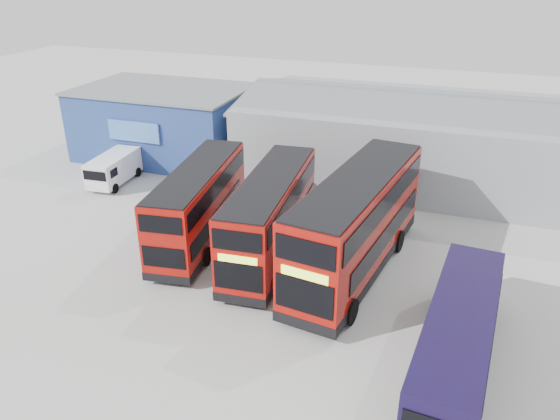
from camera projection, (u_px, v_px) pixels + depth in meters
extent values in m
plane|color=#A2A39D|center=(245.00, 328.00, 22.58)|extent=(120.00, 120.00, 0.00)
cube|color=navy|center=(165.00, 123.00, 41.08)|extent=(12.00, 8.00, 5.00)
cube|color=slate|center=(162.00, 89.00, 39.99)|extent=(12.30, 8.30, 0.15)
cube|color=#477DCB|center=(134.00, 131.00, 37.37)|extent=(3.96, 0.15, 1.40)
cube|color=gray|center=(472.00, 146.00, 36.15)|extent=(30.00, 12.00, 5.00)
cube|color=slate|center=(477.00, 116.00, 32.59)|extent=(30.50, 6.33, 1.29)
cube|color=slate|center=(479.00, 95.00, 37.36)|extent=(30.50, 6.33, 1.29)
cube|color=#A41009|center=(199.00, 203.00, 28.62)|extent=(3.57, 9.88, 3.73)
cube|color=black|center=(201.00, 232.00, 29.34)|extent=(3.61, 9.92, 0.41)
cube|color=black|center=(219.00, 216.00, 28.27)|extent=(1.14, 8.12, 0.87)
cube|color=black|center=(176.00, 212.00, 28.70)|extent=(1.14, 8.12, 0.87)
cube|color=black|center=(219.00, 185.00, 27.93)|extent=(1.26, 9.03, 0.87)
cube|color=black|center=(176.00, 182.00, 28.36)|extent=(1.26, 9.03, 0.87)
cube|color=black|center=(226.00, 179.00, 33.14)|extent=(2.06, 0.32, 1.24)
cube|color=black|center=(225.00, 153.00, 32.43)|extent=(2.06, 0.32, 0.87)
cube|color=#BBF233|center=(226.00, 166.00, 32.80)|extent=(1.65, 0.26, 0.32)
cube|color=black|center=(164.00, 258.00, 24.56)|extent=(2.01, 0.32, 1.01)
cube|color=black|center=(160.00, 225.00, 23.85)|extent=(2.01, 0.32, 0.83)
cube|color=black|center=(197.00, 170.00, 27.82)|extent=(3.41, 9.73, 0.09)
cylinder|color=black|center=(238.00, 208.00, 32.12)|extent=(0.42, 0.99, 0.96)
cylinder|color=black|center=(202.00, 205.00, 32.53)|extent=(0.42, 0.99, 0.96)
cylinder|color=black|center=(206.00, 256.00, 26.99)|extent=(0.42, 0.99, 0.96)
cylinder|color=black|center=(164.00, 252.00, 27.40)|extent=(0.42, 0.99, 0.96)
cube|color=#A41009|center=(270.00, 215.00, 27.14)|extent=(3.18, 10.17, 3.86)
cube|color=black|center=(271.00, 246.00, 27.88)|extent=(3.22, 10.21, 0.43)
cube|color=black|center=(250.00, 217.00, 27.95)|extent=(0.73, 8.47, 0.91)
cube|color=black|center=(296.00, 223.00, 27.38)|extent=(0.73, 8.47, 0.91)
cube|color=black|center=(247.00, 191.00, 26.92)|extent=(0.80, 9.42, 0.91)
cube|color=black|center=(294.00, 196.00, 26.36)|extent=(0.80, 9.42, 0.91)
cube|color=black|center=(238.00, 277.00, 22.98)|extent=(2.14, 0.22, 1.29)
cube|color=black|center=(237.00, 241.00, 22.25)|extent=(2.14, 0.22, 0.91)
cube|color=#BBF233|center=(237.00, 260.00, 22.61)|extent=(1.71, 0.18, 0.33)
cube|color=black|center=(294.00, 187.00, 31.76)|extent=(2.10, 0.22, 1.05)
cube|color=black|center=(294.00, 160.00, 31.03)|extent=(2.10, 0.22, 0.86)
cube|color=black|center=(270.00, 179.00, 26.30)|extent=(3.02, 10.02, 0.10)
cylinder|color=black|center=(226.00, 279.00, 25.12)|extent=(0.38, 1.01, 0.99)
cylinder|color=black|center=(274.00, 286.00, 24.59)|extent=(0.38, 1.01, 0.99)
cylinder|color=black|center=(263.00, 222.00, 30.37)|extent=(0.38, 1.01, 0.99)
cylinder|color=black|center=(303.00, 227.00, 29.84)|extent=(0.38, 1.01, 0.99)
cube|color=#A41009|center=(357.00, 223.00, 25.60)|extent=(4.34, 11.84, 4.46)
cube|color=black|center=(354.00, 260.00, 26.46)|extent=(4.39, 11.89, 0.50)
cube|color=black|center=(332.00, 223.00, 26.76)|extent=(1.42, 9.71, 1.05)
cube|color=black|center=(388.00, 235.00, 25.59)|extent=(1.42, 9.71, 1.05)
cube|color=black|center=(330.00, 191.00, 25.61)|extent=(1.57, 10.81, 1.05)
cube|color=black|center=(388.00, 202.00, 24.44)|extent=(1.57, 10.81, 1.05)
cube|color=black|center=(304.00, 296.00, 21.22)|extent=(2.46, 0.40, 1.49)
cube|color=black|center=(305.00, 252.00, 20.37)|extent=(2.46, 0.40, 1.05)
cube|color=#BBF233|center=(304.00, 275.00, 20.78)|extent=(1.97, 0.32, 0.39)
cube|color=black|center=(392.00, 192.00, 30.53)|extent=(2.41, 0.39, 1.21)
cube|color=black|center=(395.00, 158.00, 29.68)|extent=(2.41, 0.39, 0.99)
cube|color=black|center=(360.00, 178.00, 24.64)|extent=(4.15, 11.65, 0.11)
cylinder|color=black|center=(293.00, 295.00, 23.80)|extent=(0.51, 1.18, 1.15)
cylinder|color=black|center=(350.00, 311.00, 22.70)|extent=(0.51, 1.18, 1.15)
cylinder|color=black|center=(350.00, 230.00, 29.37)|extent=(0.51, 1.18, 1.15)
cylinder|color=black|center=(398.00, 241.00, 28.26)|extent=(0.51, 1.18, 1.15)
cube|color=black|center=(458.00, 337.00, 19.76)|extent=(3.01, 9.94, 2.36)
cube|color=black|center=(454.00, 359.00, 20.20)|extent=(3.05, 9.97, 0.36)
cube|color=maroon|center=(457.00, 346.00, 19.94)|extent=(3.04, 9.97, 0.22)
cube|color=black|center=(492.00, 341.00, 18.96)|extent=(0.71, 8.16, 0.85)
cube|color=black|center=(426.00, 325.00, 19.80)|extent=(0.71, 8.16, 0.85)
cube|color=black|center=(474.00, 268.00, 23.75)|extent=(2.00, 0.21, 1.16)
cylinder|color=black|center=(493.00, 315.00, 22.67)|extent=(0.36, 0.95, 0.93)
cylinder|color=black|center=(440.00, 303.00, 23.46)|extent=(0.36, 0.95, 0.93)
cylinder|color=black|center=(410.00, 401.00, 18.32)|extent=(0.36, 0.95, 0.93)
cube|color=white|center=(114.00, 168.00, 36.39)|extent=(2.08, 4.53, 1.68)
cube|color=black|center=(94.00, 176.00, 34.33)|extent=(1.59, 0.16, 0.62)
cube|color=black|center=(89.00, 170.00, 35.26)|extent=(0.10, 0.80, 0.53)
cube|color=black|center=(114.00, 173.00, 34.83)|extent=(0.10, 0.80, 0.53)
cylinder|color=black|center=(92.00, 186.00, 35.62)|extent=(0.26, 0.65, 0.64)
cylinder|color=black|center=(115.00, 188.00, 35.21)|extent=(0.26, 0.65, 0.64)
cylinder|color=black|center=(116.00, 170.00, 38.24)|extent=(0.26, 0.65, 0.64)
cylinder|color=black|center=(138.00, 172.00, 37.83)|extent=(0.26, 0.65, 0.64)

